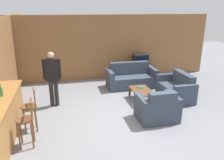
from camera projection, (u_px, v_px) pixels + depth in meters
ground_plane at (126, 119)px, 5.87m from camera, size 24.00×24.00×0.00m
wall_back at (100, 48)px, 8.87m from camera, size 9.40×0.08×2.60m
bar_counter at (1, 121)px, 4.74m from camera, size 0.55×2.83×0.98m
bar_chair_near at (26, 123)px, 4.56m from camera, size 0.38×0.38×1.05m
bar_chair_mid at (30, 109)px, 5.17m from camera, size 0.42×0.42×1.05m
couch_far at (131, 78)px, 8.22m from camera, size 1.82×0.83×0.89m
armchair_near at (158, 109)px, 5.73m from camera, size 1.02×0.79×0.87m
loveseat_right at (176, 89)px, 7.13m from camera, size 0.76×1.36×0.85m
coffee_table at (142, 92)px, 6.93m from camera, size 0.59×0.96×0.37m
tv_unit at (140, 72)px, 9.20m from camera, size 0.99×0.56×0.56m
tv at (141, 60)px, 9.03m from camera, size 0.57×0.45×0.47m
bottle at (1, 91)px, 4.81m from camera, size 0.07×0.07×0.28m
book_on_table at (140, 87)px, 7.13m from camera, size 0.23×0.22×0.03m
person_by_window at (52, 76)px, 6.39m from camera, size 0.53×0.19×1.66m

